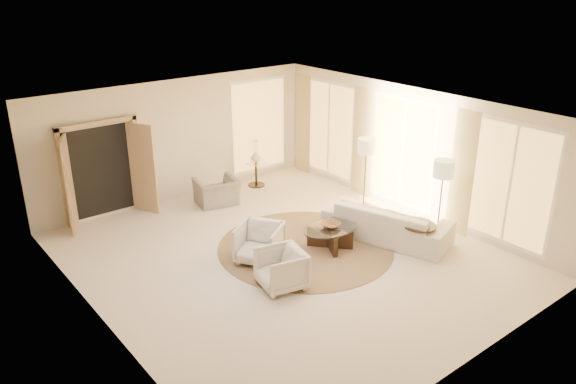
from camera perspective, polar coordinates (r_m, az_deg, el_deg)
room at (r=10.15m, az=-0.35°, el=0.39°), size 7.04×8.04×2.83m
windows_right at (r=12.54m, az=11.85°, el=3.89°), size 0.10×6.40×2.40m
window_back_corner at (r=14.49m, az=-2.92°, el=6.74°), size 1.70×0.10×2.40m
curtains_right at (r=13.08m, az=8.68°, el=4.62°), size 0.06×5.20×2.60m
french_doors at (r=12.58m, az=-18.22°, el=1.94°), size 1.95×0.66×2.16m
area_rug at (r=11.08m, az=1.78°, el=-5.61°), size 4.28×4.28×0.01m
sofa at (r=11.46m, az=10.03°, el=-3.00°), size 1.72×2.69×0.73m
armchair_left at (r=10.44m, az=-2.91°, el=-5.02°), size 1.04×1.05×0.80m
armchair_right at (r=9.61m, az=-0.70°, el=-7.65°), size 0.84×0.87×0.76m
accent_chair at (r=13.01m, az=-7.25°, el=0.46°), size 1.04×0.79×0.82m
coffee_table at (r=10.98m, az=4.31°, el=-4.35°), size 1.33×1.33×0.44m
end_table at (r=10.99m, az=13.15°, el=-4.15°), size 0.63×0.63×0.59m
side_table at (r=14.06m, az=-3.26°, el=2.14°), size 0.55×0.55×0.64m
floor_lamp_near at (r=12.54m, az=7.97°, el=4.33°), size 0.40×0.40×1.63m
floor_lamp_far at (r=11.30m, az=15.51°, el=1.92°), size 0.40×0.40×1.67m
bowl at (r=10.89m, az=4.34°, el=-3.37°), size 0.42×0.42×0.09m
end_vase at (r=10.88m, az=13.27°, el=-2.89°), size 0.20×0.20×0.17m
side_vase at (r=13.93m, az=-3.29°, el=3.60°), size 0.28×0.28×0.26m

